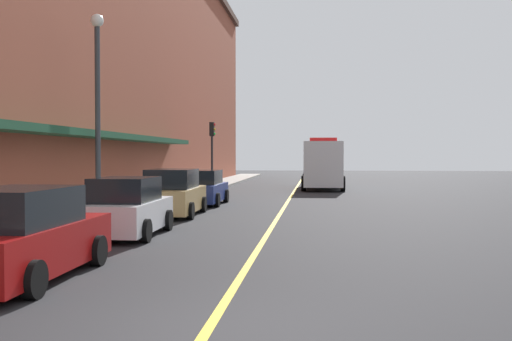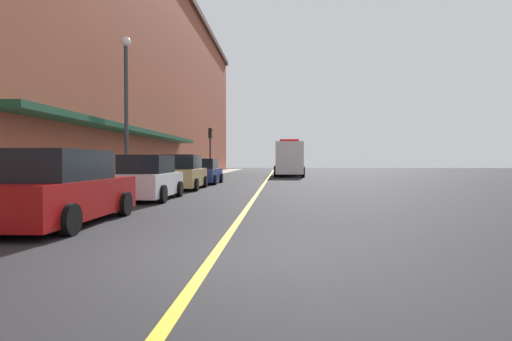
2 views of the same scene
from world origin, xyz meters
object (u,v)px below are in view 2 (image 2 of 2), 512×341
box_truck (288,159)px  parking_meter_2 (186,167)px  traffic_light_near (210,142)px  parked_car_2 (183,173)px  parked_car_3 (204,172)px  parked_car_0 (62,190)px  parked_car_1 (149,179)px  street_lamp_left (126,96)px

box_truck → parking_meter_2: box_truck is taller
box_truck → traffic_light_near: 8.20m
parked_car_2 → parked_car_3: (0.10, 5.09, -0.07)m
box_truck → parking_meter_2: bearing=-29.3°
traffic_light_near → parked_car_2: bearing=-85.3°
parked_car_0 → box_truck: 31.23m
parked_car_2 → parked_car_3: 5.09m
parked_car_1 → traffic_light_near: bearing=2.3°
parked_car_3 → parking_meter_2: 1.82m
parked_car_3 → parking_meter_2: (-1.42, 1.11, 0.29)m
parked_car_0 → parked_car_2: bearing=-0.6°
parked_car_1 → box_truck: bearing=-14.6°
box_truck → parked_car_1: bearing=-13.4°
parked_car_2 → box_truck: 19.98m
parked_car_3 → box_truck: bearing=-22.5°
parked_car_3 → traffic_light_near: bearing=7.5°
parked_car_1 → parked_car_3: bearing=-1.6°
parked_car_1 → traffic_light_near: size_ratio=0.97×
parked_car_1 → parked_car_3: size_ratio=0.97×
street_lamp_left → parked_car_1: bearing=-55.6°
parking_meter_2 → parked_car_3: bearing=-37.9°
parked_car_0 → parked_car_2: 11.59m
street_lamp_left → traffic_light_near: (0.66, 18.07, -1.24)m
traffic_light_near → parked_car_3: bearing=-82.4°
parked_car_1 → street_lamp_left: size_ratio=0.60×
box_truck → parked_car_2: bearing=-17.3°
parked_car_2 → box_truck: box_truck is taller
parked_car_1 → box_truck: 25.41m
parked_car_1 → parking_meter_2: parked_car_1 is taller
parked_car_1 → parking_meter_2: (-1.38, 11.83, 0.27)m
parked_car_2 → street_lamp_left: (-1.92, -2.75, 3.56)m
parking_meter_2 → parked_car_2: bearing=-78.0°
parked_car_1 → parked_car_2: (-0.06, 5.64, 0.04)m
parking_meter_2 → street_lamp_left: bearing=-93.8°
parked_car_2 → traffic_light_near: bearing=3.1°
parked_car_0 → street_lamp_left: size_ratio=0.67×
parked_car_3 → street_lamp_left: (-2.02, -7.84, 3.63)m
parked_car_3 → parking_meter_2: size_ratio=3.22×
parked_car_0 → traffic_light_near: 27.04m
parking_meter_2 → street_lamp_left: (-0.60, -8.94, 3.34)m
traffic_light_near → street_lamp_left: bearing=-92.1°
parked_car_0 → parked_car_2: size_ratio=1.03×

